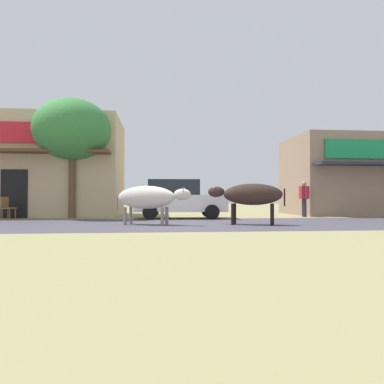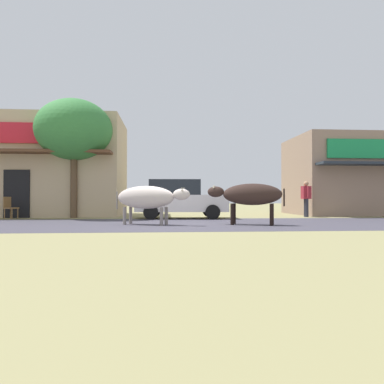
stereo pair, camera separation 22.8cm
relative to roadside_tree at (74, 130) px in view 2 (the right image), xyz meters
The scene contains 10 objects.
ground 6.90m from the roadside_tree, 43.23° to the right, with size 80.00×80.00×0.00m, color #8E8758.
asphalt_road 6.90m from the roadside_tree, 43.23° to the right, with size 72.00×5.83×0.00m, color #423F4A.
storefront_left_cafe 3.69m from the roadside_tree, 137.32° to the left, with size 8.67×5.31×4.75m.
storefront_right_club 14.59m from the roadside_tree, ahead, with size 6.98×5.31×4.07m.
roadside_tree is the anchor object (origin of this frame).
parked_hatchback_car 5.55m from the roadside_tree, ahead, with size 3.92×1.99×1.64m.
cow_near_brown 6.20m from the roadside_tree, 51.37° to the right, with size 2.51×1.32×1.27m.
cow_far_dark 8.61m from the roadside_tree, 33.91° to the right, with size 2.46×1.26×1.35m.
pedestrian_by_shop 10.81m from the roadside_tree, ahead, with size 0.44×0.61×1.63m.
cafe_chair_by_doorway 4.20m from the roadside_tree, 168.46° to the right, with size 0.55×0.55×0.92m.
Camera 2 is at (-0.24, -12.22, 0.90)m, focal length 33.81 mm.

